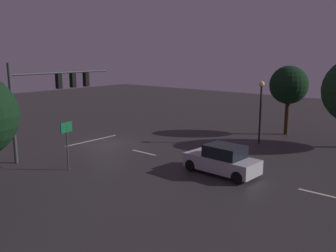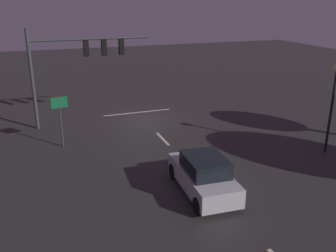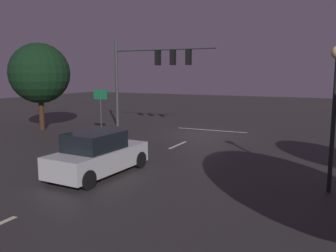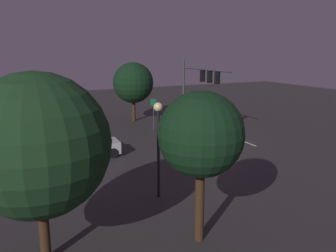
{
  "view_description": "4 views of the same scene",
  "coord_description": "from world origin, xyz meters",
  "px_view_note": "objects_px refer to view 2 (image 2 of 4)",
  "views": [
    {
      "loc": [
        17.9,
        21.14,
        6.79
      ],
      "look_at": [
        -0.85,
        5.48,
        1.96
      ],
      "focal_mm": 39.17,
      "sensor_mm": 36.0,
      "label": 1
    },
    {
      "loc": [
        6.69,
        23.46,
        7.99
      ],
      "look_at": [
        0.42,
        6.09,
        1.55
      ],
      "focal_mm": 39.45,
      "sensor_mm": 36.0,
      "label": 2
    },
    {
      "loc": [
        -7.79,
        21.38,
        3.9
      ],
      "look_at": [
        0.26,
        4.71,
        1.14
      ],
      "focal_mm": 37.75,
      "sensor_mm": 36.0,
      "label": 3
    },
    {
      "loc": [
        -22.81,
        15.81,
        7.28
      ],
      "look_at": [
        -1.17,
        5.17,
        1.98
      ],
      "focal_mm": 37.72,
      "sensor_mm": 36.0,
      "label": 4
    }
  ],
  "objects_px": {
    "street_lamp_left_kerb": "(334,92)",
    "route_sign": "(60,111)",
    "traffic_signal_assembly": "(77,57)",
    "car_approaching": "(203,175)"
  },
  "relations": [
    {
      "from": "traffic_signal_assembly",
      "to": "street_lamp_left_kerb",
      "type": "height_order",
      "value": "traffic_signal_assembly"
    },
    {
      "from": "street_lamp_left_kerb",
      "to": "route_sign",
      "type": "relative_size",
      "value": 1.62
    },
    {
      "from": "traffic_signal_assembly",
      "to": "route_sign",
      "type": "bearing_deg",
      "value": 67.22
    },
    {
      "from": "traffic_signal_assembly",
      "to": "street_lamp_left_kerb",
      "type": "distance_m",
      "value": 15.15
    },
    {
      "from": "route_sign",
      "to": "car_approaching",
      "type": "bearing_deg",
      "value": 125.59
    },
    {
      "from": "street_lamp_left_kerb",
      "to": "traffic_signal_assembly",
      "type": "bearing_deg",
      "value": -38.52
    },
    {
      "from": "car_approaching",
      "to": "street_lamp_left_kerb",
      "type": "distance_m",
      "value": 8.69
    },
    {
      "from": "car_approaching",
      "to": "street_lamp_left_kerb",
      "type": "relative_size",
      "value": 0.93
    },
    {
      "from": "car_approaching",
      "to": "route_sign",
      "type": "relative_size",
      "value": 1.51
    },
    {
      "from": "street_lamp_left_kerb",
      "to": "route_sign",
      "type": "height_order",
      "value": "street_lamp_left_kerb"
    }
  ]
}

